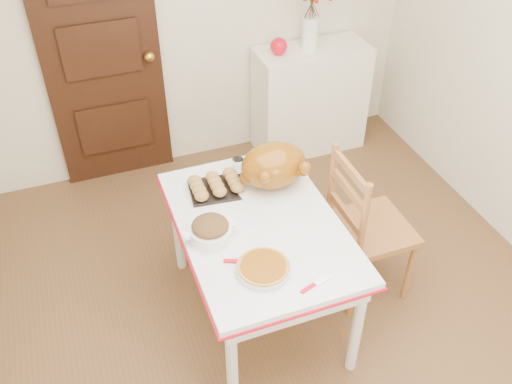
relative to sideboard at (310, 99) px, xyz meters
name	(u,v)px	position (x,y,z in m)	size (l,w,h in m)	color
floor	(293,326)	(-0.90, -1.78, -0.46)	(3.50, 4.00, 0.00)	brown
wall_back	(192,12)	(-0.90, 0.22, 0.79)	(3.50, 0.00, 2.50)	beige
door_back	(101,56)	(-1.60, 0.19, 0.57)	(0.85, 0.06, 2.06)	black
sideboard	(310,99)	(0.00, 0.00, 0.00)	(0.91, 0.41, 0.91)	white
kitchen_table	(259,270)	(-1.06, -1.60, -0.08)	(0.87, 1.27, 0.76)	white
chair_oak	(372,225)	(-0.33, -1.61, 0.06)	(0.46, 0.46, 1.04)	olive
berry_vase	(311,16)	(-0.04, 0.00, 0.72)	(0.28, 0.28, 0.54)	white
apple	(279,46)	(-0.29, 0.00, 0.52)	(0.13, 0.13, 0.13)	red
turkey_platter	(274,167)	(-0.87, -1.33, 0.45)	(0.45, 0.36, 0.28)	#A55607
pumpkin_pie	(263,267)	(-1.17, -1.94, 0.33)	(0.27, 0.27, 0.06)	#84450A
stuffing_dish	(210,230)	(-1.34, -1.62, 0.36)	(0.29, 0.23, 0.11)	brown
rolls_tray	(216,185)	(-1.20, -1.25, 0.34)	(0.31, 0.24, 0.08)	#A17136
pie_server	(316,283)	(-0.96, -2.11, 0.31)	(0.19, 0.05, 0.01)	silver
carving_knife	(250,262)	(-1.21, -1.86, 0.31)	(0.27, 0.06, 0.01)	silver
drinking_glass	(238,167)	(-1.02, -1.15, 0.36)	(0.07, 0.07, 0.12)	white
shaker_pair	(272,156)	(-0.78, -1.10, 0.35)	(0.09, 0.04, 0.09)	white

